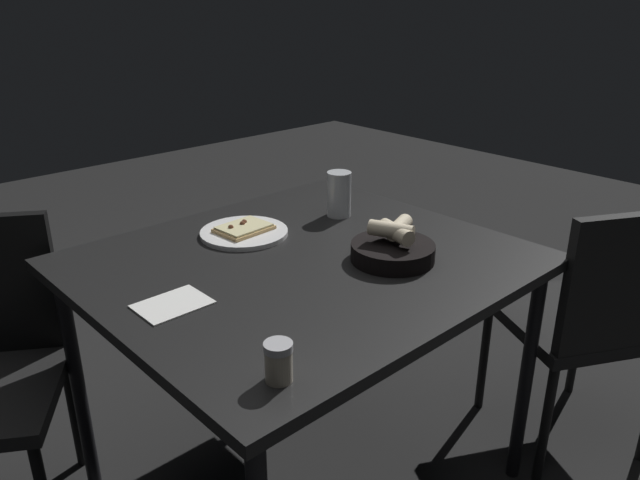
% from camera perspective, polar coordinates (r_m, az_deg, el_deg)
% --- Properties ---
extents(ground, '(8.00, 8.00, 0.00)m').
position_cam_1_polar(ground, '(2.08, -1.39, -21.05)').
color(ground, black).
extents(dining_table, '(1.11, 0.99, 0.76)m').
position_cam_1_polar(dining_table, '(1.68, -1.60, -3.57)').
color(dining_table, black).
rests_on(dining_table, ground).
extents(pizza_plate, '(0.26, 0.26, 0.04)m').
position_cam_1_polar(pizza_plate, '(1.82, -7.04, 0.78)').
color(pizza_plate, white).
rests_on(pizza_plate, dining_table).
extents(bread_basket, '(0.22, 0.22, 0.11)m').
position_cam_1_polar(bread_basket, '(1.64, 6.73, -0.72)').
color(bread_basket, black).
rests_on(bread_basket, dining_table).
extents(beer_glass, '(0.08, 0.08, 0.14)m').
position_cam_1_polar(beer_glass, '(1.94, 1.76, 4.00)').
color(beer_glass, silver).
rests_on(beer_glass, dining_table).
extents(pepper_shaker, '(0.05, 0.05, 0.08)m').
position_cam_1_polar(pepper_shaker, '(1.15, -3.84, -11.35)').
color(pepper_shaker, '#BFB299').
rests_on(pepper_shaker, dining_table).
extents(napkin, '(0.16, 0.12, 0.00)m').
position_cam_1_polar(napkin, '(1.45, -13.39, -5.87)').
color(napkin, white).
rests_on(napkin, dining_table).
extents(chair_near, '(0.60, 0.60, 0.87)m').
position_cam_1_polar(chair_near, '(2.07, 23.94, -6.11)').
color(chair_near, black).
rests_on(chair_near, ground).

